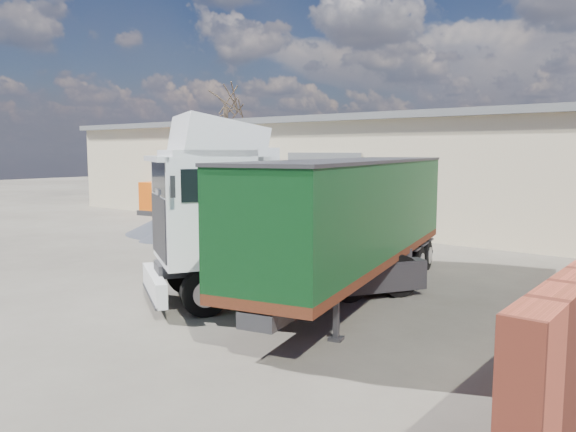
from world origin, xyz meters
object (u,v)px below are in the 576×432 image
Objects in this scene: box_trailer at (355,213)px; panel_van at (249,205)px; bare_tree at (226,95)px; tractor_unit at (244,223)px; orange_skip at (168,201)px.

box_trailer reaches higher than panel_van.
bare_tree is at bearing 116.53° from panel_van.
tractor_unit is 1.35× the size of panel_van.
orange_skip is at bearing -62.54° from bare_tree.
bare_tree is at bearing 166.65° from tractor_unit.
bare_tree is at bearing 110.06° from orange_skip.
box_trailer is at bearing 76.33° from tractor_unit.
box_trailer is at bearing -59.07° from panel_van.
panel_van is at bearing 163.06° from tractor_unit.
tractor_unit is 0.65× the size of box_trailer.
panel_van is at bearing 130.06° from box_trailer.
box_trailer is at bearing -39.30° from bare_tree.
tractor_unit is at bearing -44.65° from bare_tree.
panel_van is at bearing -9.06° from orange_skip.
bare_tree is 13.51m from orange_skip.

